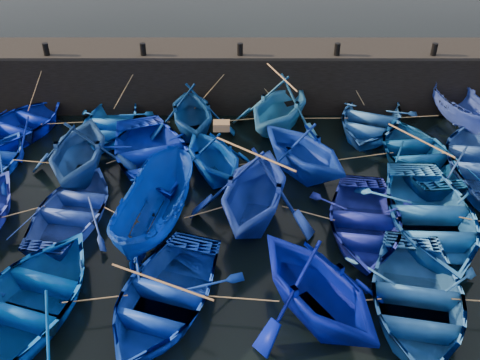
{
  "coord_description": "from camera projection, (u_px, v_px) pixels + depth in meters",
  "views": [
    {
      "loc": [
        0.01,
        -11.61,
        10.74
      ],
      "look_at": [
        0.0,
        3.2,
        0.7
      ],
      "focal_mm": 40.0,
      "sensor_mm": 36.0,
      "label": 1
    }
  ],
  "objects": [
    {
      "name": "ground",
      "position": [
        240.0,
        261.0,
        15.64
      ],
      "size": [
        120.0,
        120.0,
        0.0
      ],
      "primitive_type": "plane",
      "color": "black",
      "rests_on": "ground"
    },
    {
      "name": "quay_wall",
      "position": [
        240.0,
        77.0,
        23.63
      ],
      "size": [
        26.0,
        2.5,
        2.5
      ],
      "primitive_type": "cube",
      "color": "black",
      "rests_on": "ground"
    },
    {
      "name": "quay_top",
      "position": [
        240.0,
        49.0,
        22.89
      ],
      "size": [
        26.0,
        2.5,
        0.12
      ],
      "primitive_type": "cube",
      "color": "black",
      "rests_on": "quay_wall"
    },
    {
      "name": "bollard_0",
      "position": [
        46.0,
        49.0,
        21.98
      ],
      "size": [
        0.24,
        0.24,
        0.5
      ],
      "primitive_type": "cylinder",
      "color": "black",
      "rests_on": "quay_top"
    },
    {
      "name": "bollard_1",
      "position": [
        143.0,
        49.0,
        21.98
      ],
      "size": [
        0.24,
        0.24,
        0.5
      ],
      "primitive_type": "cylinder",
      "color": "black",
      "rests_on": "quay_top"
    },
    {
      "name": "bollard_2",
      "position": [
        240.0,
        49.0,
        21.97
      ],
      "size": [
        0.24,
        0.24,
        0.5
      ],
      "primitive_type": "cylinder",
      "color": "black",
      "rests_on": "quay_top"
    },
    {
      "name": "bollard_3",
      "position": [
        337.0,
        49.0,
        21.97
      ],
      "size": [
        0.24,
        0.24,
        0.5
      ],
      "primitive_type": "cylinder",
      "color": "black",
      "rests_on": "quay_top"
    },
    {
      "name": "bollard_4",
      "position": [
        434.0,
        49.0,
        21.97
      ],
      "size": [
        0.24,
        0.24,
        0.5
      ],
      "primitive_type": "cylinder",
      "color": "black",
      "rests_on": "quay_top"
    },
    {
      "name": "boat_0",
      "position": [
        19.0,
        125.0,
        21.49
      ],
      "size": [
        5.48,
        6.07,
        1.03
      ],
      "primitive_type": "imported",
      "rotation": [
        0.0,
        0.0,
        2.65
      ],
      "color": "#001191",
      "rests_on": "ground"
    },
    {
      "name": "boat_1",
      "position": [
        108.0,
        124.0,
        21.68
      ],
      "size": [
        3.44,
        4.65,
        0.93
      ],
      "primitive_type": "imported",
      "rotation": [
        0.0,
        0.0,
        -0.05
      ],
      "color": "blue",
      "rests_on": "ground"
    },
    {
      "name": "boat_2",
      "position": [
        192.0,
        111.0,
        21.34
      ],
      "size": [
        4.09,
        4.55,
        2.13
      ],
      "primitive_type": "imported",
      "rotation": [
        0.0,
        0.0,
        0.16
      ],
      "color": "navy",
      "rests_on": "ground"
    },
    {
      "name": "boat_3",
      "position": [
        280.0,
        104.0,
        21.54
      ],
      "size": [
        5.5,
        5.76,
        2.36
      ],
      "primitive_type": "imported",
      "rotation": [
        0.0,
        0.0,
        -0.48
      ],
      "color": "#2368A4",
      "rests_on": "ground"
    },
    {
      "name": "boat_4",
      "position": [
        370.0,
        119.0,
        21.93
      ],
      "size": [
        5.25,
        6.07,
        1.06
      ],
      "primitive_type": "imported",
      "rotation": [
        0.0,
        0.0,
        -0.37
      ],
      "color": "#1E5199",
      "rests_on": "ground"
    },
    {
      "name": "boat_5",
      "position": [
        462.0,
        109.0,
        21.93
      ],
      "size": [
        2.26,
        4.57,
        1.69
      ],
      "primitive_type": "imported",
      "rotation": [
        0.0,
        0.0,
        0.14
      ],
      "color": "#27409B",
      "rests_on": "ground"
    },
    {
      "name": "boat_7",
      "position": [
        78.0,
        149.0,
        18.68
      ],
      "size": [
        3.84,
        4.44,
        2.32
      ],
      "primitive_type": "imported",
      "rotation": [
        0.0,
        0.0,
        3.15
      ],
      "color": "navy",
      "rests_on": "ground"
    },
    {
      "name": "boat_8",
      "position": [
        151.0,
        156.0,
        19.39
      ],
      "size": [
        5.76,
        6.73,
        1.18
      ],
      "primitive_type": "imported",
      "rotation": [
        0.0,
        0.0,
        0.34
      ],
      "color": "#031EC0",
      "rests_on": "ground"
    },
    {
      "name": "boat_9",
      "position": [
        214.0,
        154.0,
        18.72
      ],
      "size": [
        4.55,
        4.79,
        1.98
      ],
      "primitive_type": "imported",
      "rotation": [
        0.0,
        0.0,
        3.59
      ],
      "color": "#0239A4",
      "rests_on": "ground"
    },
    {
      "name": "boat_10",
      "position": [
        303.0,
        148.0,
        18.84
      ],
      "size": [
        5.39,
        5.51,
        2.21
      ],
      "primitive_type": "imported",
      "rotation": [
        0.0,
        0.0,
        3.77
      ],
      "color": "#092BA5",
      "rests_on": "ground"
    },
    {
      "name": "boat_11",
      "position": [
        418.0,
        153.0,
        19.67
      ],
      "size": [
        4.17,
        5.43,
        1.05
      ],
      "primitive_type": "imported",
      "rotation": [
        0.0,
        0.0,
        3.26
      ],
      "color": "navy",
      "rests_on": "ground"
    },
    {
      "name": "boat_14",
      "position": [
        74.0,
        208.0,
        16.99
      ],
      "size": [
        3.91,
        4.96,
        0.93
      ],
      "primitive_type": "imported",
      "rotation": [
        0.0,
        0.0,
        2.98
      ],
      "color": "#213EA2",
      "rests_on": "ground"
    },
    {
      "name": "boat_15",
      "position": [
        154.0,
        208.0,
        16.22
      ],
      "size": [
        2.79,
        5.04,
        1.84
      ],
      "primitive_type": "imported",
      "rotation": [
        0.0,
        0.0,
        2.92
      ],
      "color": "navy",
      "rests_on": "ground"
    },
    {
      "name": "boat_16",
      "position": [
        254.0,
        189.0,
        16.55
      ],
      "size": [
        5.07,
        5.54,
        2.47
      ],
      "primitive_type": "imported",
      "rotation": [
        0.0,
        0.0,
        -0.25
      ],
      "color": "#1430A3",
      "rests_on": "ground"
    },
    {
      "name": "boat_17",
      "position": [
        364.0,
        222.0,
        16.37
      ],
      "size": [
        4.07,
        5.22,
        0.99
      ],
      "primitive_type": "imported",
      "rotation": [
        0.0,
        0.0,
        -0.14
      ],
      "color": "navy",
      "rests_on": "ground"
    },
    {
      "name": "boat_18",
      "position": [
        430.0,
        216.0,
        16.45
      ],
      "size": [
        4.27,
        5.83,
        1.18
      ],
      "primitive_type": "imported",
      "rotation": [
        0.0,
        0.0,
        -0.03
      ],
      "color": "#195DB3",
      "rests_on": "ground"
    },
    {
      "name": "boat_21",
      "position": [
        26.0,
        302.0,
        13.55
      ],
      "size": [
        5.39,
        6.39,
        1.13
      ],
      "primitive_type": "imported",
      "rotation": [
        0.0,
        0.0,
        2.83
      ],
      "color": "#003D97",
      "rests_on": "ground"
    },
    {
      "name": "boat_22",
      "position": [
        163.0,
        297.0,
        13.8
      ],
      "size": [
        4.8,
        5.68,
        1.01
      ],
      "primitive_type": "imported",
      "rotation": [
        0.0,
        0.0,
        -0.32
      ],
      "color": "#0A2FA9",
      "rests_on": "ground"
    },
    {
      "name": "boat_23",
      "position": [
        317.0,
        284.0,
        13.25
      ],
      "size": [
        5.55,
        5.74,
        2.32
      ],
      "primitive_type": "imported",
      "rotation": [
        0.0,
        0.0,
        0.56
      ],
      "color": "#000C93",
      "rests_on": "ground"
    },
    {
      "name": "boat_24",
      "position": [
        416.0,
        300.0,
        13.68
      ],
      "size": [
        4.53,
        5.68,
        1.05
      ],
      "primitive_type": "imported",
      "rotation": [
        0.0,
        0.0,
        -0.19
      ],
      "color": "#1C579C",
      "rests_on": "ground"
    },
    {
      "name": "wooden_crate",
      "position": [
        222.0,
        126.0,
        18.09
      ],
      "size": [
        0.56,
        0.42,
        0.27
      ],
      "primitive_type": "cube",
      "color": "olive",
      "rests_on": "boat_9"
    },
    {
      "name": "mooring_ropes",
      "position": [
        242.0,
        147.0,
        19.34
      ],
      "size": [
        18.08,
        11.75,
        2.1
      ],
      "color": "tan",
      "rests_on": "ground"
    },
    {
      "name": "loose_oars",
      "position": [
        291.0,
        152.0,
        17.39
      ],
      "size": [
        10.8,
        11.9,
        1.52
      ],
      "color": "#99724C",
      "rests_on": "ground"
    }
  ]
}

